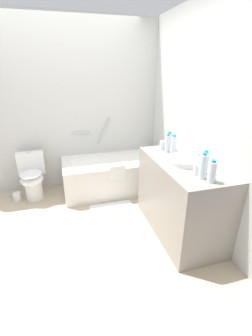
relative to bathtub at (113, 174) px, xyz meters
The scene contains 19 objects.
ground_plane 1.15m from the bathtub, 130.49° to the right, with size 4.10×4.10×0.00m, color #C1AD8E.
wall_back_tiled 1.30m from the bathtub, 148.88° to the left, with size 3.50×0.10×2.53m, color silver.
wall_right_mirror 1.57m from the bathtub, 43.92° to the right, with size 0.10×2.86×2.53m, color silver.
bathtub is the anchor object (origin of this frame).
toilet 1.21m from the bathtub, behind, with size 0.38×0.51×0.69m.
vanity_counter 1.34m from the bathtub, 66.53° to the right, with size 0.60×1.23×0.89m, color gray.
sink_basin 1.49m from the bathtub, 68.00° to the right, with size 0.35×0.35×0.06m, color white.
sink_faucet 1.57m from the bathtub, 60.48° to the right, with size 0.13×0.15×0.08m.
water_bottle_0 1.23m from the bathtub, 60.57° to the right, with size 0.06×0.06×0.22m.
water_bottle_1 1.93m from the bathtub, 73.32° to the right, with size 0.07×0.07×0.21m.
water_bottle_2 1.79m from the bathtub, 70.17° to the right, with size 0.06×0.06×0.23m.
water_bottle_3 1.85m from the bathtub, 73.57° to the right, with size 0.07×0.07×0.25m.
water_bottle_4 1.20m from the bathtub, 55.89° to the right, with size 0.07×0.07×0.23m.
water_bottle_5 1.31m from the bathtub, 61.29° to the right, with size 0.07×0.07×0.23m.
drinking_glass_0 1.11m from the bathtub, 57.96° to the right, with size 0.06×0.06×0.10m, color white.
drinking_glass_1 1.75m from the bathtub, 72.92° to the right, with size 0.07×0.07×0.10m, color white.
drinking_glass_2 1.12m from the bathtub, 52.65° to the right, with size 0.06×0.06×0.10m, color white.
bath_mat 0.69m from the bathtub, 103.06° to the right, with size 0.61×0.38×0.01m, color white.
toilet_paper_roll 1.47m from the bathtub, behind, with size 0.11×0.11×0.12m, color white.
Camera 1 is at (0.02, -2.44, 1.80)m, focal length 24.67 mm.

